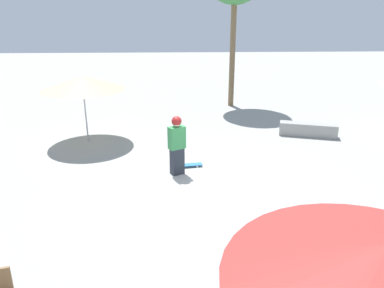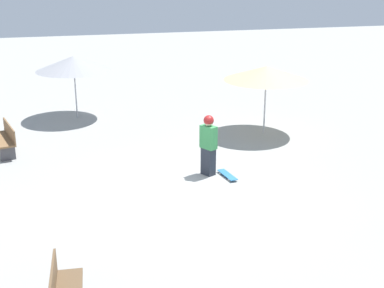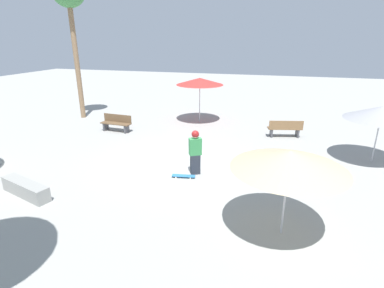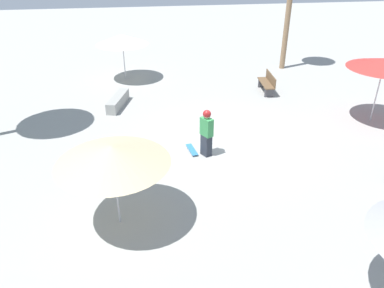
% 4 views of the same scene
% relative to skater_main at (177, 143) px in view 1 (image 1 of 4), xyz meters
% --- Properties ---
extents(ground_plane, '(60.00, 60.00, 0.00)m').
position_rel_skater_main_xyz_m(ground_plane, '(0.83, 0.95, -0.86)').
color(ground_plane, '#9E9E99').
extents(skater_main, '(0.41, 0.48, 1.59)m').
position_rel_skater_main_xyz_m(skater_main, '(0.00, 0.00, 0.00)').
color(skater_main, '#282D38').
rests_on(skater_main, ground_plane).
extents(skateboard, '(0.32, 0.82, 0.07)m').
position_rel_skater_main_xyz_m(skateboard, '(-0.43, 0.30, -0.80)').
color(skateboard, teal).
rests_on(skateboard, ground_plane).
extents(concrete_ledge, '(0.93, 1.96, 0.45)m').
position_rel_skater_main_xyz_m(concrete_ledge, '(-2.93, 4.52, -0.63)').
color(concrete_ledge, gray).
rests_on(concrete_ledge, ground_plane).
extents(shade_umbrella_tan, '(2.66, 2.66, 2.17)m').
position_rel_skater_main_xyz_m(shade_umbrella_tan, '(-2.73, -2.94, 1.09)').
color(shade_umbrella_tan, '#B7B7BC').
rests_on(shade_umbrella_tan, ground_plane).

